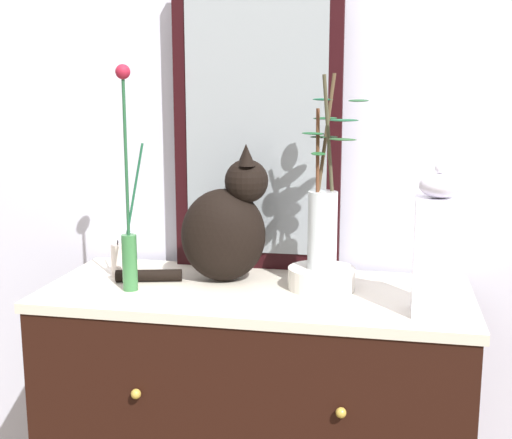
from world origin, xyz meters
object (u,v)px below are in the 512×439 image
mirror_leaning (257,127)px  vase_slim_green (128,222)px  bowl_porcelain (321,278)px  candle_pillar (118,260)px  cat_sitting (226,227)px  jar_lidded_porcelain (436,247)px  vase_glass_clear (323,216)px

mirror_leaning → vase_slim_green: bearing=-133.9°
bowl_porcelain → candle_pillar: bearing=178.9°
cat_sitting → jar_lidded_porcelain: bearing=-18.4°
mirror_leaning → jar_lidded_porcelain: (0.47, -0.32, -0.24)m
bowl_porcelain → jar_lidded_porcelain: jar_lidded_porcelain is taller
mirror_leaning → vase_glass_clear: 0.34m
mirror_leaning → vase_glass_clear: (0.20, -0.17, -0.21)m
vase_slim_green → candle_pillar: size_ratio=5.66×
mirror_leaning → cat_sitting: mirror_leaning is taller
mirror_leaning → candle_pillar: mirror_leaning is taller
bowl_porcelain → vase_slim_green: bearing=-167.0°
cat_sitting → vase_slim_green: 0.26m
jar_lidded_porcelain → candle_pillar: 0.84m
candle_pillar → vase_glass_clear: bearing=-1.1°
vase_glass_clear → vase_slim_green: bearing=-167.1°
candle_pillar → cat_sitting: bearing=2.5°
bowl_porcelain → vase_glass_clear: 0.16m
bowl_porcelain → vase_glass_clear: vase_glass_clear is taller
mirror_leaning → vase_glass_clear: size_ratio=1.64×
vase_slim_green → cat_sitting: bearing=31.5°
mirror_leaning → candle_pillar: bearing=-155.5°
vase_slim_green → bowl_porcelain: 0.51m
vase_glass_clear → candle_pillar: bearing=178.9°
jar_lidded_porcelain → candle_pillar: (-0.82, 0.16, -0.11)m
jar_lidded_porcelain → candle_pillar: jar_lidded_porcelain is taller
jar_lidded_porcelain → candle_pillar: size_ratio=3.48×
jar_lidded_porcelain → candle_pillar: bearing=168.9°
vase_slim_green → jar_lidded_porcelain: bearing=-3.2°
vase_slim_green → bowl_porcelain: size_ratio=3.26×
bowl_porcelain → candle_pillar: (-0.55, 0.01, 0.02)m
cat_sitting → vase_slim_green: size_ratio=0.73×
cat_sitting → bowl_porcelain: bearing=-5.3°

